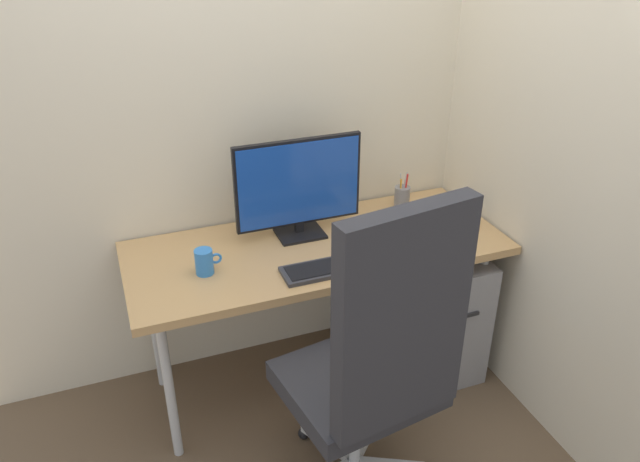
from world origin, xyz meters
The scene contains 12 objects.
ground_plane centered at (0.00, 0.00, 0.00)m, with size 8.00×8.00×0.00m, color brown.
wall_back centered at (0.00, 0.35, 1.40)m, with size 2.83×0.04×2.80m, color beige.
wall_side_right centered at (0.83, -0.18, 1.40)m, with size 0.04×1.89×2.80m, color beige.
desk centered at (0.00, 0.00, 0.67)m, with size 1.59×0.65×0.73m.
office_chair centered at (-0.04, -0.70, 0.67)m, with size 0.59×0.57×1.27m.
filing_cabinet centered at (0.53, -0.05, 0.31)m, with size 0.40×0.55×0.62m.
monitor centered at (-0.04, 0.12, 0.96)m, with size 0.55×0.16×0.43m.
keyboard centered at (0.01, -0.21, 0.74)m, with size 0.45×0.14×0.02m.
mouse centered at (0.38, -0.23, 0.75)m, with size 0.06×0.08×0.04m, color black.
pen_holder centered at (0.49, 0.18, 0.79)m, with size 0.07×0.07×0.18m.
notebook centered at (0.67, -0.01, 0.74)m, with size 0.12×0.20×0.02m, color black.
coffee_mug centered at (-0.48, -0.06, 0.78)m, with size 0.11×0.07×0.10m.
Camera 1 is at (-0.79, -2.12, 2.02)m, focal length 34.71 mm.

